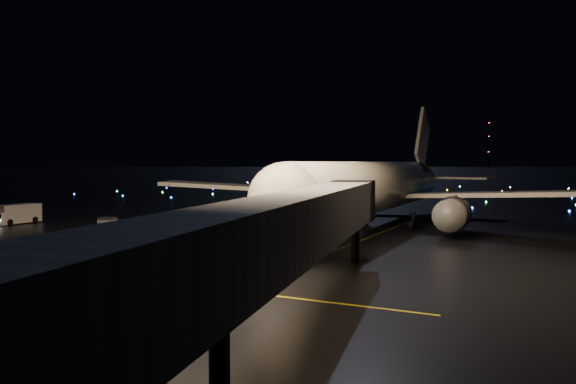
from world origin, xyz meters
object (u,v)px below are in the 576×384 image
Objects in this scene: belt_loader at (196,234)px; crew_c at (146,227)px; airliner at (383,159)px; baggage_cart_0 at (175,220)px; pushback_tug at (236,270)px; service_truck at (18,214)px; baggage_cart_1 at (145,225)px; baggage_cart_2 at (107,224)px.

belt_loader is 14.67m from crew_c.
airliner is 29.27m from crew_c.
baggage_cart_0 is at bearing -157.81° from airliner.
baggage_cart_0 is (-24.77, 25.77, -0.21)m from pushback_tug.
service_truck is 20.50m from baggage_cart_1.
crew_c is at bearing 136.72° from belt_loader.
baggage_cart_0 is at bearing 138.42° from pushback_tug.
pushback_tug reaches higher than baggage_cart_1.
baggage_cart_0 is 8.41m from baggage_cart_2.
service_truck is 3.81× the size of crew_c.
service_truck is at bearing -153.80° from baggage_cart_0.
baggage_cart_1 is at bearing 145.51° from pushback_tug.
service_truck reaches higher than crew_c.
belt_loader is 3.88× the size of baggage_cart_1.
belt_loader is 3.50× the size of baggage_cart_0.
service_truck reaches higher than baggage_cart_0.
pushback_tug is (1.06, -36.11, -7.36)m from airliner.
baggage_cart_1 is (-2.26, 2.48, -0.16)m from crew_c.
pushback_tug is 34.63m from baggage_cart_2.
crew_c reaches higher than baggage_cart_1.
airliner is 13.39× the size of pushback_tug.
airliner is at bearing 35.02° from baggage_cart_1.
baggage_cart_1 is at bearing 133.92° from belt_loader.
crew_c is (-12.35, 7.88, -0.76)m from belt_loader.
airliner is 32.10× the size of crew_c.
pushback_tug is at bearing -43.67° from baggage_cart_2.
pushback_tug is 49.00m from service_truck.
pushback_tug is 31.76m from baggage_cart_1.
belt_loader is at bearing 8.15° from crew_c.
airliner is 26.95m from baggage_cart_0.
service_truck is 3.53× the size of baggage_cart_0.
service_truck reaches higher than baggage_cart_1.
baggage_cart_0 is 1.11× the size of baggage_cart_1.
pushback_tug reaches higher than baggage_cart_0.
baggage_cart_1 is (-24.66, 20.01, -0.29)m from pushback_tug.
pushback_tug is 28.44m from crew_c.
crew_c is at bearing -2.77° from service_truck.
belt_loader is 36.33m from service_truck.
pushback_tug is 0.63× the size of service_truck.
pushback_tug is 2.40× the size of crew_c.
baggage_cart_1 is 0.98× the size of baggage_cart_2.
crew_c is at bearing 146.52° from pushback_tug.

